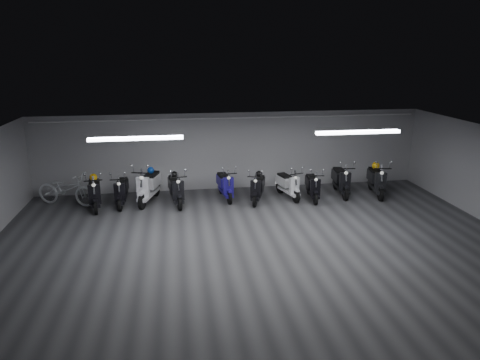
{
  "coord_description": "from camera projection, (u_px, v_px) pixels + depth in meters",
  "views": [
    {
      "loc": [
        -1.97,
        -10.14,
        4.89
      ],
      "look_at": [
        -0.08,
        2.5,
        1.05
      ],
      "focal_mm": 32.2,
      "sensor_mm": 36.0,
      "label": 1
    }
  ],
  "objects": [
    {
      "name": "scooter_0",
      "position": [
        94.0,
        188.0,
        13.78
      ],
      "size": [
        0.9,
        1.9,
        1.36
      ],
      "primitive_type": null,
      "rotation": [
        0.0,
        0.0,
        0.17
      ],
      "color": "black",
      "rests_on": "floor"
    },
    {
      "name": "scooter_5",
      "position": [
        258.0,
        184.0,
        14.43
      ],
      "size": [
        1.1,
        1.77,
        1.25
      ],
      "primitive_type": null,
      "rotation": [
        0.0,
        0.0,
        -0.35
      ],
      "color": "black",
      "rests_on": "floor"
    },
    {
      "name": "scooter_3",
      "position": [
        176.0,
        185.0,
        14.13
      ],
      "size": [
        0.88,
        1.9,
        1.36
      ],
      "primitive_type": null,
      "rotation": [
        0.0,
        0.0,
        0.16
      ],
      "color": "black",
      "rests_on": "floor"
    },
    {
      "name": "helmet_4",
      "position": [
        376.0,
        166.0,
        15.2
      ],
      "size": [
        0.27,
        0.27,
        0.27
      ],
      "primitive_type": "sphere",
      "color": "#F4B10E",
      "rests_on": "scooter_9"
    },
    {
      "name": "bicycle",
      "position": [
        66.0,
        186.0,
        14.07
      ],
      "size": [
        2.17,
        1.42,
        1.32
      ],
      "primitive_type": "imported",
      "rotation": [
        0.0,
        0.0,
        1.2
      ],
      "color": "white",
      "rests_on": "floor"
    },
    {
      "name": "helmet_3",
      "position": [
        151.0,
        170.0,
        14.46
      ],
      "size": [
        0.23,
        0.23,
        0.23
      ],
      "primitive_type": "sphere",
      "color": "navy",
      "rests_on": "scooter_2"
    },
    {
      "name": "fluor_strip_right",
      "position": [
        358.0,
        132.0,
        11.87
      ],
      "size": [
        2.4,
        0.18,
        0.08
      ],
      "primitive_type": "cube",
      "color": "white",
      "rests_on": "ceiling"
    },
    {
      "name": "helmet_2",
      "position": [
        174.0,
        175.0,
        14.28
      ],
      "size": [
        0.23,
        0.23,
        0.23
      ],
      "primitive_type": "sphere",
      "color": "black",
      "rests_on": "scooter_3"
    },
    {
      "name": "front_wall",
      "position": [
        323.0,
        306.0,
        6.15
      ],
      "size": [
        14.0,
        0.01,
        2.8
      ],
      "primitive_type": "cube",
      "color": "#9B9B9E",
      "rests_on": "ground"
    },
    {
      "name": "scooter_4",
      "position": [
        225.0,
        181.0,
        14.67
      ],
      "size": [
        0.8,
        1.8,
        1.29
      ],
      "primitive_type": null,
      "rotation": [
        0.0,
        0.0,
        0.13
      ],
      "color": "navy",
      "rests_on": "floor"
    },
    {
      "name": "scooter_9",
      "position": [
        377.0,
        176.0,
        15.04
      ],
      "size": [
        0.97,
        1.97,
        1.4
      ],
      "primitive_type": null,
      "rotation": [
        0.0,
        0.0,
        -0.19
      ],
      "color": "black",
      "rests_on": "floor"
    },
    {
      "name": "scooter_1",
      "position": [
        121.0,
        186.0,
        14.07
      ],
      "size": [
        0.59,
        1.73,
        1.28
      ],
      "primitive_type": null,
      "rotation": [
        0.0,
        0.0,
        -0.01
      ],
      "color": "black",
      "rests_on": "floor"
    },
    {
      "name": "ceiling",
      "position": [
        258.0,
        140.0,
        10.48
      ],
      "size": [
        14.0,
        10.0,
        0.01
      ],
      "primitive_type": "cube",
      "color": "gray",
      "rests_on": "ground"
    },
    {
      "name": "scooter_6",
      "position": [
        288.0,
        181.0,
        14.76
      ],
      "size": [
        0.96,
        1.75,
        1.24
      ],
      "primitive_type": null,
      "rotation": [
        0.0,
        0.0,
        0.26
      ],
      "color": "white",
      "rests_on": "floor"
    },
    {
      "name": "conduit",
      "position": [
        232.0,
        118.0,
        15.2
      ],
      "size": [
        13.6,
        0.05,
        0.05
      ],
      "primitive_type": "cylinder",
      "rotation": [
        0.0,
        1.57,
        0.0
      ],
      "color": "white",
      "rests_on": "back_wall"
    },
    {
      "name": "helmet_0",
      "position": [
        93.0,
        177.0,
        13.93
      ],
      "size": [
        0.25,
        0.25,
        0.25
      ],
      "primitive_type": "sphere",
      "color": "orange",
      "rests_on": "scooter_0"
    },
    {
      "name": "scooter_8",
      "position": [
        341.0,
        176.0,
        15.07
      ],
      "size": [
        0.81,
        1.92,
        1.39
      ],
      "primitive_type": null,
      "rotation": [
        0.0,
        0.0,
        -0.1
      ],
      "color": "black",
      "rests_on": "floor"
    },
    {
      "name": "scooter_2",
      "position": [
        148.0,
        181.0,
        14.28
      ],
      "size": [
        1.23,
        2.12,
        1.5
      ],
      "primitive_type": null,
      "rotation": [
        0.0,
        0.0,
        -0.29
      ],
      "color": "white",
      "rests_on": "floor"
    },
    {
      "name": "scooter_7",
      "position": [
        313.0,
        182.0,
        14.62
      ],
      "size": [
        0.73,
        1.7,
        1.23
      ],
      "primitive_type": null,
      "rotation": [
        0.0,
        0.0,
        -0.11
      ],
      "color": "black",
      "rests_on": "floor"
    },
    {
      "name": "floor",
      "position": [
        257.0,
        245.0,
        11.29
      ],
      "size": [
        14.0,
        10.0,
        0.01
      ],
      "primitive_type": "cube",
      "color": "#373739",
      "rests_on": "ground"
    },
    {
      "name": "back_wall",
      "position": [
        232.0,
        151.0,
        15.63
      ],
      "size": [
        14.0,
        0.01,
        2.8
      ],
      "primitive_type": "cube",
      "color": "#9B9B9E",
      "rests_on": "ground"
    },
    {
      "name": "helmet_1",
      "position": [
        259.0,
        174.0,
        14.57
      ],
      "size": [
        0.23,
        0.23,
        0.23
      ],
      "primitive_type": "sphere",
      "color": "black",
      "rests_on": "scooter_5"
    },
    {
      "name": "fluor_strip_left",
      "position": [
        136.0,
        138.0,
        11.02
      ],
      "size": [
        2.4,
        0.18,
        0.08
      ],
      "primitive_type": "cube",
      "color": "white",
      "rests_on": "ceiling"
    }
  ]
}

